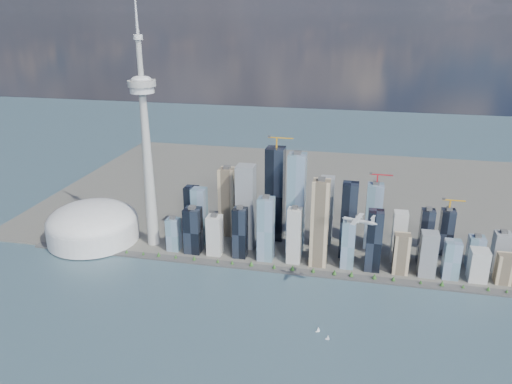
% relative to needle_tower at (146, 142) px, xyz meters
% --- Properties ---
extents(ground, '(4000.00, 4000.00, 0.00)m').
position_rel_needle_tower_xyz_m(ground, '(300.00, -310.00, -235.84)').
color(ground, '#314A57').
rests_on(ground, ground).
extents(seawall, '(1100.00, 22.00, 4.00)m').
position_rel_needle_tower_xyz_m(seawall, '(300.00, -60.00, -233.84)').
color(seawall, '#383838').
rests_on(seawall, ground).
extents(land, '(1400.00, 900.00, 3.00)m').
position_rel_needle_tower_xyz_m(land, '(300.00, 390.00, -234.34)').
color(land, '#4C4C47').
rests_on(land, ground).
extents(shoreline_trees, '(960.53, 7.20, 8.80)m').
position_rel_needle_tower_xyz_m(shoreline_trees, '(300.00, -60.00, -227.06)').
color(shoreline_trees, '#3F2D1E').
rests_on(shoreline_trees, seawall).
extents(skyscraper_cluster, '(736.00, 142.00, 238.01)m').
position_rel_needle_tower_xyz_m(skyscraper_cluster, '(359.62, 26.82, -162.41)').
color(skyscraper_cluster, black).
rests_on(skyscraper_cluster, land).
extents(needle_tower, '(56.00, 56.00, 550.50)m').
position_rel_needle_tower_xyz_m(needle_tower, '(0.00, 0.00, 0.00)').
color(needle_tower, '#A0A09B').
rests_on(needle_tower, land).
extents(dome_stadium, '(200.00, 200.00, 86.00)m').
position_rel_needle_tower_xyz_m(dome_stadium, '(-140.00, -10.00, -196.40)').
color(dome_stadium, silver).
rests_on(dome_stadium, land).
extents(airplane, '(60.23, 53.72, 14.89)m').
position_rel_needle_tower_xyz_m(airplane, '(441.81, -151.90, -73.64)').
color(airplane, silver).
rests_on(airplane, ground).
extents(sailboat_west, '(7.03, 2.78, 9.71)m').
position_rel_needle_tower_xyz_m(sailboat_west, '(406.16, -263.19, -232.72)').
color(sailboat_west, white).
rests_on(sailboat_west, ground).
extents(sailboat_east, '(7.09, 4.25, 10.09)m').
position_rel_needle_tower_xyz_m(sailboat_east, '(389.17, -245.72, -232.60)').
color(sailboat_east, white).
rests_on(sailboat_east, ground).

